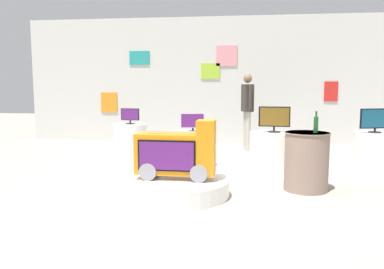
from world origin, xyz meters
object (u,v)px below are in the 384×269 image
(display_pedestal_center_rear, at_px, (374,150))
(tv_on_far_right, at_px, (193,122))
(tv_on_right_rear, at_px, (274,118))
(main_display_pedestal, at_px, (175,187))
(tv_on_left_rear, at_px, (130,116))
(bottle_on_side_table, at_px, (316,124))
(tv_on_center_rear, at_px, (375,120))
(display_pedestal_right_rear, at_px, (273,150))
(side_table_round, at_px, (306,161))
(display_pedestal_far_right, at_px, (193,149))
(shopper_browsing_near_truck, at_px, (247,106))
(display_pedestal_left_rear, at_px, (131,138))
(novelty_firetruck_tv, at_px, (177,155))

(display_pedestal_center_rear, distance_m, tv_on_far_right, 3.33)
(tv_on_right_rear, bearing_deg, main_display_pedestal, -125.74)
(tv_on_left_rear, bearing_deg, tv_on_right_rear, -21.53)
(tv_on_far_right, xyz_separation_m, bottle_on_side_table, (1.91, -1.50, 0.12))
(tv_on_center_rear, relative_size, tv_on_right_rear, 1.03)
(bottle_on_side_table, bearing_deg, display_pedestal_right_rear, 104.99)
(display_pedestal_center_rear, height_order, tv_on_far_right, tv_on_far_right)
(display_pedestal_center_rear, xyz_separation_m, tv_on_far_right, (-3.28, -0.26, 0.51))
(display_pedestal_right_rear, relative_size, side_table_round, 1.05)
(display_pedestal_center_rear, relative_size, display_pedestal_far_right, 1.07)
(display_pedestal_right_rear, bearing_deg, shopper_browsing_near_truck, 103.85)
(tv_on_left_rear, height_order, display_pedestal_far_right, tv_on_left_rear)
(display_pedestal_far_right, bearing_deg, tv_on_far_right, -103.29)
(display_pedestal_far_right, xyz_separation_m, shopper_browsing_near_truck, (1.02, 1.93, 0.71))
(tv_on_far_right, bearing_deg, display_pedestal_center_rear, 4.45)
(shopper_browsing_near_truck, bearing_deg, display_pedestal_far_right, -117.95)
(display_pedestal_right_rear, distance_m, shopper_browsing_near_truck, 2.02)
(shopper_browsing_near_truck, bearing_deg, tv_on_far_right, -117.92)
(tv_on_left_rear, xyz_separation_m, shopper_browsing_near_truck, (2.59, 0.64, 0.20))
(side_table_round, relative_size, bottle_on_side_table, 2.78)
(display_pedestal_center_rear, height_order, display_pedestal_right_rear, same)
(bottle_on_side_table, bearing_deg, display_pedestal_left_rear, 141.14)
(tv_on_far_right, bearing_deg, side_table_round, -39.04)
(main_display_pedestal, xyz_separation_m, tv_on_right_rear, (1.48, 2.05, 0.79))
(display_pedestal_left_rear, distance_m, display_pedestal_right_rear, 3.27)
(novelty_firetruck_tv, bearing_deg, side_table_round, 15.80)
(display_pedestal_left_rear, distance_m, tv_on_far_right, 2.10)
(main_display_pedestal, height_order, side_table_round, side_table_round)
(display_pedestal_left_rear, bearing_deg, bottle_on_side_table, -38.86)
(tv_on_far_right, bearing_deg, tv_on_center_rear, 4.38)
(main_display_pedestal, relative_size, tv_on_right_rear, 2.59)
(display_pedestal_center_rear, bearing_deg, display_pedestal_left_rear, 167.84)
(display_pedestal_left_rear, xyz_separation_m, side_table_round, (3.36, -2.76, 0.10))
(display_pedestal_left_rear, bearing_deg, main_display_pedestal, -64.31)
(tv_on_left_rear, relative_size, display_pedestal_far_right, 0.63)
(tv_on_left_rear, distance_m, tv_on_center_rear, 4.95)
(side_table_round, bearing_deg, display_pedestal_left_rear, 140.65)
(display_pedestal_far_right, distance_m, tv_on_far_right, 0.51)
(display_pedestal_center_rear, bearing_deg, display_pedestal_right_rear, -175.02)
(display_pedestal_center_rear, relative_size, tv_on_center_rear, 1.23)
(novelty_firetruck_tv, xyz_separation_m, bottle_on_side_table, (1.88, 0.47, 0.40))
(display_pedestal_far_right, bearing_deg, display_pedestal_right_rear, 3.65)
(tv_on_center_rear, distance_m, tv_on_far_right, 3.29)
(main_display_pedestal, xyz_separation_m, bottle_on_side_table, (1.90, 0.46, 0.84))
(tv_on_left_rear, bearing_deg, side_table_round, -39.31)
(display_pedestal_right_rear, bearing_deg, bottle_on_side_table, -75.01)
(tv_on_left_rear, xyz_separation_m, bottle_on_side_table, (3.47, -2.79, 0.12))
(display_pedestal_far_right, bearing_deg, side_table_round, -39.13)
(tv_on_right_rear, bearing_deg, display_pedestal_far_right, -176.51)
(display_pedestal_center_rear, distance_m, tv_on_center_rear, 0.56)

